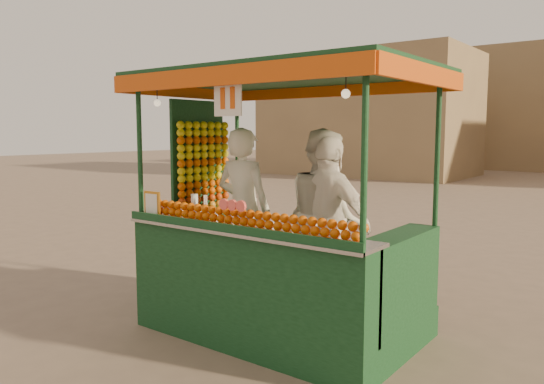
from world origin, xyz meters
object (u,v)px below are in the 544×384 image
Objects in this scene: vendor_left at (243,209)px; vendor_right at (329,222)px; juice_cart at (270,250)px; vendor_middle at (324,215)px.

vendor_left reaches higher than vendor_right.
vendor_middle is (0.40, 0.45, 0.36)m from juice_cart.
vendor_right is (0.15, -0.15, -0.04)m from vendor_middle.
juice_cart reaches higher than vendor_middle.
vendor_right is at bearing 175.63° from vendor_middle.
vendor_left is 1.05× the size of vendor_right.
vendor_right is at bearing 174.57° from vendor_left.
vendor_left is at bearing 51.07° from vendor_middle.
vendor_left is 1.00× the size of vendor_middle.
vendor_middle reaches higher than vendor_right.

